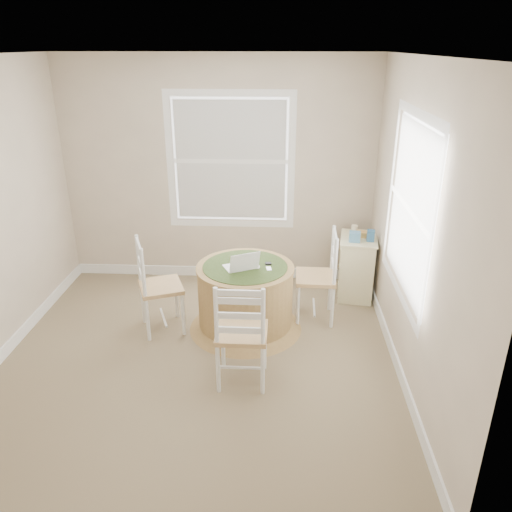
{
  "coord_description": "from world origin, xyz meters",
  "views": [
    {
      "loc": [
        0.73,
        -3.82,
        2.68
      ],
      "look_at": [
        0.51,
        0.45,
        0.85
      ],
      "focal_mm": 35.0,
      "sensor_mm": 36.0,
      "label": 1
    }
  ],
  "objects_px": {
    "round_table": "(245,295)",
    "chair_left": "(161,286)",
    "chair_near": "(242,332)",
    "corner_chest": "(356,267)",
    "chair_right": "(316,277)",
    "laptop": "(241,266)"
  },
  "relations": [
    {
      "from": "round_table",
      "to": "chair_left",
      "type": "xyz_separation_m",
      "value": [
        -0.83,
        -0.06,
        0.1
      ]
    },
    {
      "from": "chair_left",
      "to": "chair_near",
      "type": "distance_m",
      "value": 1.18
    },
    {
      "from": "round_table",
      "to": "corner_chest",
      "type": "xyz_separation_m",
      "value": [
        1.2,
        0.78,
        -0.02
      ]
    },
    {
      "from": "chair_right",
      "to": "chair_near",
      "type": "bearing_deg",
      "value": -30.12
    },
    {
      "from": "chair_right",
      "to": "round_table",
      "type": "bearing_deg",
      "value": -70.12
    },
    {
      "from": "round_table",
      "to": "laptop",
      "type": "height_order",
      "value": "laptop"
    },
    {
      "from": "chair_right",
      "to": "laptop",
      "type": "bearing_deg",
      "value": -67.57
    },
    {
      "from": "chair_near",
      "to": "corner_chest",
      "type": "bearing_deg",
      "value": -125.11
    },
    {
      "from": "round_table",
      "to": "chair_near",
      "type": "distance_m",
      "value": 0.87
    },
    {
      "from": "round_table",
      "to": "laptop",
      "type": "relative_size",
      "value": 2.99
    },
    {
      "from": "chair_left",
      "to": "corner_chest",
      "type": "xyz_separation_m",
      "value": [
        2.03,
        0.84,
        -0.12
      ]
    },
    {
      "from": "round_table",
      "to": "corner_chest",
      "type": "relative_size",
      "value": 1.61
    },
    {
      "from": "chair_near",
      "to": "corner_chest",
      "type": "xyz_separation_m",
      "value": [
        1.17,
        1.64,
        -0.12
      ]
    },
    {
      "from": "chair_near",
      "to": "round_table",
      "type": "bearing_deg",
      "value": -87.43
    },
    {
      "from": "chair_near",
      "to": "chair_right",
      "type": "height_order",
      "value": "same"
    },
    {
      "from": "chair_near",
      "to": "chair_right",
      "type": "bearing_deg",
      "value": -121.12
    },
    {
      "from": "round_table",
      "to": "chair_left",
      "type": "height_order",
      "value": "chair_left"
    },
    {
      "from": "chair_left",
      "to": "laptop",
      "type": "relative_size",
      "value": 2.49
    },
    {
      "from": "chair_left",
      "to": "chair_right",
      "type": "bearing_deg",
      "value": -100.88
    },
    {
      "from": "chair_left",
      "to": "chair_near",
      "type": "height_order",
      "value": "same"
    },
    {
      "from": "chair_left",
      "to": "laptop",
      "type": "height_order",
      "value": "chair_left"
    },
    {
      "from": "round_table",
      "to": "chair_near",
      "type": "height_order",
      "value": "chair_near"
    }
  ]
}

